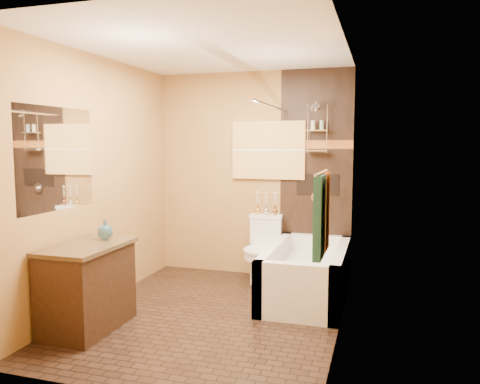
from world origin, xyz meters
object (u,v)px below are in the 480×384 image
at_px(toilet, 263,249).
at_px(vanity, 87,287).
at_px(sunset_painting, 268,150).
at_px(bathtub, 307,278).

relative_size(toilet, vanity, 0.90).
relative_size(sunset_painting, bathtub, 0.60).
distance_m(bathtub, vanity, 2.21).
height_order(sunset_painting, toilet, sunset_painting).
height_order(bathtub, vanity, vanity).
height_order(sunset_painting, vanity, sunset_painting).
bearing_deg(toilet, vanity, -126.65).
xyz_separation_m(bathtub, toilet, (-0.60, 0.47, 0.17)).
bearing_deg(toilet, bathtub, -43.08).
distance_m(sunset_painting, vanity, 2.65).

